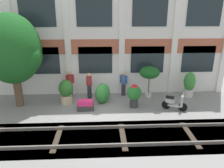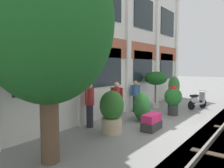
{
  "view_description": "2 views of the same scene",
  "coord_description": "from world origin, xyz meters",
  "px_view_note": "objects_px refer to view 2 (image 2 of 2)",
  "views": [
    {
      "loc": [
        0.4,
        -10.71,
        5.39
      ],
      "look_at": [
        0.98,
        1.42,
        1.12
      ],
      "focal_mm": 35.0,
      "sensor_mm": 36.0,
      "label": 1
    },
    {
      "loc": [
        -7.55,
        -3.1,
        2.3
      ],
      "look_at": [
        -0.99,
        1.77,
        1.61
      ],
      "focal_mm": 35.0,
      "sensor_mm": 36.0,
      "label": 2
    }
  ],
  "objects_px": {
    "potted_plant_square_trough": "(152,122)",
    "potted_plant_ribbed_drum": "(112,111)",
    "broadleaf_tree": "(47,26)",
    "resident_by_doorway": "(117,101)",
    "potted_plant_stone_basin": "(173,98)",
    "resident_near_plants": "(90,104)",
    "potted_plant_fluted_column": "(174,88)",
    "scooter_near_curb": "(197,101)",
    "topiary_hedge": "(142,107)",
    "resident_watching_tracks": "(135,95)",
    "potted_plant_low_pan": "(156,79)"
  },
  "relations": [
    {
      "from": "potted_plant_low_pan",
      "to": "potted_plant_stone_basin",
      "type": "bearing_deg",
      "value": -128.46
    },
    {
      "from": "potted_plant_ribbed_drum",
      "to": "resident_by_doorway",
      "type": "xyz_separation_m",
      "value": [
        1.31,
        0.73,
        0.11
      ]
    },
    {
      "from": "scooter_near_curb",
      "to": "topiary_hedge",
      "type": "bearing_deg",
      "value": -173.42
    },
    {
      "from": "potted_plant_ribbed_drum",
      "to": "resident_watching_tracks",
      "type": "relative_size",
      "value": 0.94
    },
    {
      "from": "potted_plant_low_pan",
      "to": "scooter_near_curb",
      "type": "xyz_separation_m",
      "value": [
        0.99,
        -1.91,
        -1.12
      ]
    },
    {
      "from": "potted_plant_ribbed_drum",
      "to": "topiary_hedge",
      "type": "relative_size",
      "value": 1.23
    },
    {
      "from": "potted_plant_square_trough",
      "to": "potted_plant_ribbed_drum",
      "type": "relative_size",
      "value": 0.65
    },
    {
      "from": "scooter_near_curb",
      "to": "resident_near_plants",
      "type": "relative_size",
      "value": 0.78
    },
    {
      "from": "scooter_near_curb",
      "to": "resident_near_plants",
      "type": "xyz_separation_m",
      "value": [
        -5.92,
        2.24,
        0.46
      ]
    },
    {
      "from": "resident_near_plants",
      "to": "topiary_hedge",
      "type": "height_order",
      "value": "resident_near_plants"
    },
    {
      "from": "resident_watching_tracks",
      "to": "potted_plant_low_pan",
      "type": "bearing_deg",
      "value": 107.36
    },
    {
      "from": "potted_plant_stone_basin",
      "to": "potted_plant_low_pan",
      "type": "height_order",
      "value": "potted_plant_low_pan"
    },
    {
      "from": "broadleaf_tree",
      "to": "potted_plant_stone_basin",
      "type": "xyz_separation_m",
      "value": [
        6.57,
        -0.5,
        -2.39
      ]
    },
    {
      "from": "resident_by_doorway",
      "to": "potted_plant_fluted_column",
      "type": "bearing_deg",
      "value": 163.17
    },
    {
      "from": "potted_plant_fluted_column",
      "to": "potted_plant_low_pan",
      "type": "bearing_deg",
      "value": 178.74
    },
    {
      "from": "potted_plant_ribbed_drum",
      "to": "resident_near_plants",
      "type": "bearing_deg",
      "value": 85.1
    },
    {
      "from": "potted_plant_low_pan",
      "to": "resident_by_doorway",
      "type": "xyz_separation_m",
      "value": [
        -3.72,
        -0.04,
        -0.67
      ]
    },
    {
      "from": "potted_plant_low_pan",
      "to": "topiary_hedge",
      "type": "relative_size",
      "value": 1.67
    },
    {
      "from": "resident_watching_tracks",
      "to": "resident_near_plants",
      "type": "height_order",
      "value": "resident_near_plants"
    },
    {
      "from": "scooter_near_curb",
      "to": "resident_watching_tracks",
      "type": "distance_m",
      "value": 3.43
    },
    {
      "from": "resident_near_plants",
      "to": "potted_plant_ribbed_drum",
      "type": "bearing_deg",
      "value": -14.99
    },
    {
      "from": "potted_plant_stone_basin",
      "to": "potted_plant_low_pan",
      "type": "bearing_deg",
      "value": 51.54
    },
    {
      "from": "potted_plant_low_pan",
      "to": "resident_near_plants",
      "type": "xyz_separation_m",
      "value": [
        -4.93,
        0.33,
        -0.66
      ]
    },
    {
      "from": "potted_plant_fluted_column",
      "to": "resident_watching_tracks",
      "type": "distance_m",
      "value": 4.13
    },
    {
      "from": "resident_by_doorway",
      "to": "resident_near_plants",
      "type": "distance_m",
      "value": 1.27
    },
    {
      "from": "scooter_near_curb",
      "to": "resident_near_plants",
      "type": "bearing_deg",
      "value": -177.44
    },
    {
      "from": "potted_plant_stone_basin",
      "to": "potted_plant_fluted_column",
      "type": "relative_size",
      "value": 0.84
    },
    {
      "from": "broadleaf_tree",
      "to": "potted_plant_stone_basin",
      "type": "relative_size",
      "value": 3.81
    },
    {
      "from": "resident_watching_tracks",
      "to": "potted_plant_ribbed_drum",
      "type": "bearing_deg",
      "value": -42.02
    },
    {
      "from": "potted_plant_low_pan",
      "to": "potted_plant_fluted_column",
      "type": "xyz_separation_m",
      "value": [
        2.55,
        -0.06,
        -0.67
      ]
    },
    {
      "from": "broadleaf_tree",
      "to": "resident_by_doorway",
      "type": "bearing_deg",
      "value": 12.51
    },
    {
      "from": "potted_plant_low_pan",
      "to": "resident_near_plants",
      "type": "bearing_deg",
      "value": 176.19
    },
    {
      "from": "resident_near_plants",
      "to": "topiary_hedge",
      "type": "distance_m",
      "value": 2.32
    },
    {
      "from": "potted_plant_fluted_column",
      "to": "resident_near_plants",
      "type": "bearing_deg",
      "value": 177.05
    },
    {
      "from": "broadleaf_tree",
      "to": "potted_plant_low_pan",
      "type": "height_order",
      "value": "broadleaf_tree"
    },
    {
      "from": "topiary_hedge",
      "to": "potted_plant_stone_basin",
      "type": "bearing_deg",
      "value": -20.98
    },
    {
      "from": "potted_plant_low_pan",
      "to": "topiary_hedge",
      "type": "bearing_deg",
      "value": -165.62
    },
    {
      "from": "topiary_hedge",
      "to": "potted_plant_square_trough",
      "type": "bearing_deg",
      "value": -135.66
    },
    {
      "from": "potted_plant_ribbed_drum",
      "to": "resident_near_plants",
      "type": "xyz_separation_m",
      "value": [
        0.09,
        1.1,
        0.12
      ]
    },
    {
      "from": "potted_plant_fluted_column",
      "to": "topiary_hedge",
      "type": "height_order",
      "value": "potted_plant_fluted_column"
    },
    {
      "from": "potted_plant_stone_basin",
      "to": "resident_near_plants",
      "type": "xyz_separation_m",
      "value": [
        -3.8,
        1.75,
        0.09
      ]
    },
    {
      "from": "resident_near_plants",
      "to": "scooter_near_curb",
      "type": "bearing_deg",
      "value": 59.22
    },
    {
      "from": "potted_plant_square_trough",
      "to": "potted_plant_fluted_column",
      "type": "relative_size",
      "value": 0.59
    },
    {
      "from": "scooter_near_curb",
      "to": "resident_by_doorway",
      "type": "relative_size",
      "value": 0.79
    },
    {
      "from": "potted_plant_low_pan",
      "to": "resident_near_plants",
      "type": "relative_size",
      "value": 1.19
    },
    {
      "from": "potted_plant_ribbed_drum",
      "to": "potted_plant_low_pan",
      "type": "xyz_separation_m",
      "value": [
        5.02,
        0.77,
        0.78
      ]
    },
    {
      "from": "broadleaf_tree",
      "to": "potted_plant_square_trough",
      "type": "bearing_deg",
      "value": -11.2
    },
    {
      "from": "potted_plant_square_trough",
      "to": "topiary_hedge",
      "type": "distance_m",
      "value": 1.38
    },
    {
      "from": "potted_plant_square_trough",
      "to": "potted_plant_low_pan",
      "type": "distance_m",
      "value": 4.4
    },
    {
      "from": "broadleaf_tree",
      "to": "topiary_hedge",
      "type": "height_order",
      "value": "broadleaf_tree"
    }
  ]
}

